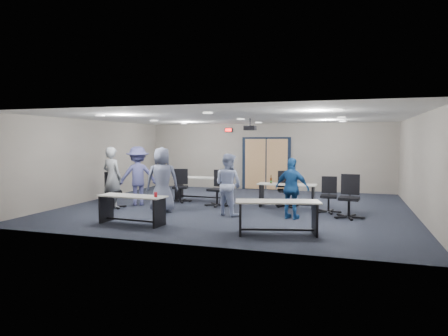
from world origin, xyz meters
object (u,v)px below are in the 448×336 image
(person_lightblue, at_px, (228,184))
(person_back, at_px, (138,176))
(person_gray, at_px, (112,178))
(person_plaid, at_px, (162,180))
(table_back_right, at_px, (287,191))
(person_navy, at_px, (292,188))
(chair_back_a, at_px, (180,186))
(chair_loose_left, at_px, (113,190))
(table_front_left, at_px, (132,204))
(chair_back_d, at_px, (329,195))
(table_back_left, at_px, (202,184))
(table_front_right, at_px, (278,212))
(chair_back_c, at_px, (286,189))
(chair_loose_right, at_px, (349,197))
(chair_back_b, at_px, (217,188))

(person_lightblue, xyz_separation_m, person_back, (-3.16, 0.72, 0.08))
(person_gray, relative_size, person_plaid, 1.00)
(table_back_right, xyz_separation_m, person_lightblue, (-1.32, -1.73, 0.34))
(table_back_right, xyz_separation_m, person_navy, (0.40, -1.73, 0.30))
(chair_back_a, distance_m, chair_loose_left, 2.19)
(table_back_right, bearing_deg, table_front_left, -131.79)
(person_plaid, distance_m, person_lightblue, 1.90)
(chair_loose_left, relative_size, person_lightblue, 0.64)
(person_gray, distance_m, person_back, 0.85)
(chair_back_d, bearing_deg, table_front_left, -146.00)
(table_back_left, relative_size, table_back_right, 1.10)
(table_front_right, xyz_separation_m, person_gray, (-5.27, 1.81, 0.42))
(chair_back_c, xyz_separation_m, chair_loose_left, (-4.88, -1.79, -0.01))
(table_back_left, relative_size, chair_loose_left, 1.80)
(person_back, bearing_deg, table_front_right, 119.60)
(chair_loose_left, xyz_separation_m, person_lightblue, (3.59, -0.02, 0.30))
(person_plaid, bearing_deg, chair_loose_left, -29.72)
(table_back_right, height_order, chair_loose_right, chair_loose_right)
(person_plaid, bearing_deg, chair_back_a, -106.37)
(chair_back_d, relative_size, person_lightblue, 0.60)
(person_gray, relative_size, person_back, 1.00)
(chair_back_d, distance_m, chair_loose_right, 0.87)
(table_back_left, bearing_deg, person_lightblue, -52.96)
(chair_loose_right, xyz_separation_m, person_back, (-6.28, 0.23, 0.35))
(table_back_left, distance_m, person_back, 2.24)
(chair_back_c, bearing_deg, chair_loose_left, -177.68)
(person_plaid, distance_m, person_back, 1.53)
(person_back, bearing_deg, chair_back_a, -169.28)
(table_back_right, distance_m, person_lightblue, 2.20)
(person_lightblue, bearing_deg, table_back_right, -104.36)
(table_front_right, relative_size, person_gray, 1.03)
(chair_loose_left, height_order, person_gray, person_gray)
(table_front_right, bearing_deg, person_navy, 73.47)
(chair_back_c, bearing_deg, person_lightblue, -143.41)
(chair_loose_right, bearing_deg, chair_back_a, 173.43)
(chair_back_d, distance_m, person_gray, 6.30)
(chair_back_a, distance_m, person_navy, 4.22)
(chair_back_d, relative_size, chair_loose_left, 0.94)
(chair_back_a, bearing_deg, chair_loose_left, -148.05)
(chair_back_b, xyz_separation_m, chair_back_c, (2.04, 0.52, -0.01))
(person_plaid, bearing_deg, person_gray, -28.94)
(table_back_right, height_order, person_navy, person_navy)
(chair_loose_right, distance_m, person_gray, 6.75)
(table_front_right, bearing_deg, table_back_left, 113.83)
(table_back_right, height_order, chair_back_a, chair_back_a)
(table_front_left, bearing_deg, person_plaid, 95.34)
(chair_back_a, bearing_deg, table_front_left, -102.32)
(chair_loose_right, xyz_separation_m, person_gray, (-6.73, -0.50, 0.35))
(table_back_left, distance_m, chair_back_a, 0.82)
(chair_back_d, xyz_separation_m, chair_loose_right, (0.54, -0.67, 0.07))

